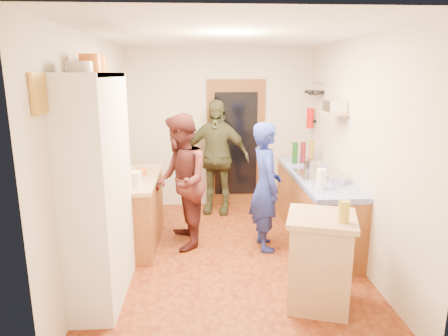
{
  "coord_description": "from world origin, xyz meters",
  "views": [
    {
      "loc": [
        -0.31,
        -4.54,
        2.2
      ],
      "look_at": [
        -0.05,
        0.15,
        1.08
      ],
      "focal_mm": 32.0,
      "sensor_mm": 36.0,
      "label": 1
    }
  ],
  "objects": [
    {
      "name": "floor",
      "position": [
        0.0,
        0.0,
        -0.01
      ],
      "size": [
        3.0,
        4.0,
        0.02
      ],
      "primitive_type": "cube",
      "color": "brown",
      "rests_on": "ground"
    },
    {
      "name": "ceiling",
      "position": [
        0.0,
        0.0,
        2.61
      ],
      "size": [
        3.0,
        4.0,
        0.02
      ],
      "primitive_type": "cube",
      "color": "silver",
      "rests_on": "ground"
    },
    {
      "name": "wall_back",
      "position": [
        0.0,
        2.01,
        1.3
      ],
      "size": [
        3.0,
        0.02,
        2.6
      ],
      "primitive_type": "cube",
      "color": "beige",
      "rests_on": "ground"
    },
    {
      "name": "wall_front",
      "position": [
        0.0,
        -2.01,
        1.3
      ],
      "size": [
        3.0,
        0.02,
        2.6
      ],
      "primitive_type": "cube",
      "color": "beige",
      "rests_on": "ground"
    },
    {
      "name": "wall_left",
      "position": [
        -1.51,
        0.0,
        1.3
      ],
      "size": [
        0.02,
        4.0,
        2.6
      ],
      "primitive_type": "cube",
      "color": "beige",
      "rests_on": "ground"
    },
    {
      "name": "wall_right",
      "position": [
        1.51,
        0.0,
        1.3
      ],
      "size": [
        0.02,
        4.0,
        2.6
      ],
      "primitive_type": "cube",
      "color": "beige",
      "rests_on": "ground"
    },
    {
      "name": "door_frame",
      "position": [
        0.25,
        1.97,
        1.05
      ],
      "size": [
        0.95,
        0.06,
        2.1
      ],
      "primitive_type": "cube",
      "color": "brown",
      "rests_on": "ground"
    },
    {
      "name": "door_glass",
      "position": [
        0.25,
        1.94,
        1.05
      ],
      "size": [
        0.7,
        0.02,
        1.7
      ],
      "primitive_type": "cube",
      "color": "black",
      "rests_on": "door_frame"
    },
    {
      "name": "hutch_body",
      "position": [
        -1.3,
        -0.8,
        1.1
      ],
      "size": [
        0.4,
        1.2,
        2.2
      ],
      "primitive_type": "cube",
      "color": "white",
      "rests_on": "ground"
    },
    {
      "name": "hutch_top_shelf",
      "position": [
        -1.3,
        -0.8,
        2.18
      ],
      "size": [
        0.4,
        1.14,
        0.04
      ],
      "primitive_type": "cube",
      "color": "white",
      "rests_on": "hutch_body"
    },
    {
      "name": "plate_stack",
      "position": [
        -1.3,
        -1.12,
        2.24
      ],
      "size": [
        0.22,
        0.22,
        0.09
      ],
      "primitive_type": "cylinder",
      "color": "white",
      "rests_on": "hutch_top_shelf"
    },
    {
      "name": "orange_pot_a",
      "position": [
        -1.3,
        -0.77,
        2.28
      ],
      "size": [
        0.2,
        0.2,
        0.16
      ],
      "primitive_type": "cylinder",
      "color": "orange",
      "rests_on": "hutch_top_shelf"
    },
    {
      "name": "orange_pot_b",
      "position": [
        -1.3,
        -0.51,
        2.28
      ],
      "size": [
        0.17,
        0.17,
        0.15
      ],
      "primitive_type": "cylinder",
      "color": "orange",
      "rests_on": "hutch_top_shelf"
    },
    {
      "name": "left_counter_base",
      "position": [
        -1.2,
        0.45,
        0.42
      ],
      "size": [
        0.6,
        1.4,
        0.85
      ],
      "primitive_type": "cube",
      "color": "#9E5829",
      "rests_on": "ground"
    },
    {
      "name": "left_counter_top",
      "position": [
        -1.2,
        0.45,
        0.88
      ],
      "size": [
        0.64,
        1.44,
        0.05
      ],
      "primitive_type": "cube",
      "color": "tan",
      "rests_on": "left_counter_base"
    },
    {
      "name": "toaster",
      "position": [
        -1.15,
        -0.02,
        0.99
      ],
      "size": [
        0.27,
        0.2,
        0.19
      ],
      "primitive_type": "cube",
      "rotation": [
        0.0,
        0.0,
        -0.13
      ],
      "color": "white",
      "rests_on": "left_counter_top"
    },
    {
      "name": "kettle",
      "position": [
        -1.25,
        0.26,
        0.99
      ],
      "size": [
        0.2,
        0.2,
        0.18
      ],
      "primitive_type": "cylinder",
      "rotation": [
        0.0,
        0.0,
        -0.35
      ],
      "color": "white",
      "rests_on": "left_counter_top"
    },
    {
      "name": "orange_bowl",
      "position": [
        -1.12,
        0.53,
        0.94
      ],
      "size": [
        0.21,
        0.21,
        0.08
      ],
      "primitive_type": "cylinder",
      "rotation": [
        0.0,
        0.0,
        -0.23
      ],
      "color": "orange",
      "rests_on": "left_counter_top"
    },
    {
      "name": "chopping_board",
      "position": [
        -1.18,
        0.95,
        0.91
      ],
      "size": [
        0.35,
        0.3,
        0.02
      ],
      "primitive_type": "cube",
      "rotation": [
        0.0,
        0.0,
        0.29
      ],
      "color": "tan",
      "rests_on": "left_counter_top"
    },
    {
      "name": "right_counter_base",
      "position": [
        1.2,
        0.5,
        0.42
      ],
      "size": [
        0.6,
        2.2,
        0.84
      ],
      "primitive_type": "cube",
      "color": "#9E5829",
      "rests_on": "ground"
    },
    {
      "name": "right_counter_top",
      "position": [
        1.2,
        0.5,
        0.87
      ],
      "size": [
        0.62,
        2.22,
        0.06
      ],
      "primitive_type": "cube",
      "color": "#182BAD",
      "rests_on": "right_counter_base"
    },
    {
      "name": "hob",
      "position": [
        1.2,
        0.34,
        0.92
      ],
      "size": [
        0.55,
        0.58,
        0.04
      ],
      "primitive_type": "cube",
      "color": "silver",
      "rests_on": "right_counter_top"
    },
    {
      "name": "pot_on_hob",
      "position": [
        1.15,
        0.53,
        1.01
      ],
      "size": [
        0.22,
        0.22,
        0.14
      ],
      "primitive_type": "cylinder",
      "color": "silver",
      "rests_on": "hob"
    },
    {
      "name": "bottle_a",
      "position": [
        1.05,
        1.13,
        1.06
      ],
      "size": [
        0.1,
        0.1,
        0.32
      ],
      "primitive_type": "cylinder",
      "rotation": [
        0.0,
        0.0,
        -0.34
      ],
      "color": "#143F14",
      "rests_on": "right_counter_top"
    },
    {
      "name": "bottle_b",
      "position": [
        1.18,
        1.16,
        1.06
      ],
      "size": [
        0.08,
        0.08,
        0.31
      ],
      "primitive_type": "cylinder",
      "rotation": [
        0.0,
        0.0,
        -0.08
      ],
      "color": "#591419",
      "rests_on": "right_counter_top"
    },
    {
      "name": "bottle_c",
      "position": [
        1.31,
        1.18,
        1.06
      ],
      "size": [
        0.09,
        0.09,
        0.32
      ],
      "primitive_type": "cylinder",
      "rotation": [
        0.0,
        0.0,
        -0.15
      ],
      "color": "olive",
      "rests_on": "right_counter_top"
    },
    {
      "name": "paper_towel",
      "position": [
        1.05,
        -0.21,
        1.02
      ],
      "size": [
        0.13,
        0.13,
        0.23
      ],
      "primitive_type": "cylinder",
      "rotation": [
        0.0,
        0.0,
        0.24
      ],
      "color": "white",
      "rests_on": "right_counter_top"
    },
    {
      "name": "mixing_bowl",
      "position": [
        1.3,
        0.03,
        0.95
      ],
      "size": [
        0.31,
        0.31,
        0.1
      ],
      "primitive_type": "cylinder",
      "rotation": [
        0.0,
        0.0,
        -0.25
      ],
      "color": "silver",
      "rests_on": "right_counter_top"
    },
    {
      "name": "island_base",
      "position": [
        0.79,
        -1.11,
        0.43
      ],
      "size": [
        0.68,
        0.68,
        0.86
      ],
      "primitive_type": "cube",
      "rotation": [
        0.0,
        0.0,
        -0.29
      ],
      "color": "tan",
      "rests_on": "ground"
    },
    {
      "name": "island_top",
      "position": [
        0.79,
        -1.11,
        0.89
      ],
      "size": [
        0.77,
        0.77,
        0.05
      ],
      "primitive_type": "cube",
      "rotation": [
        0.0,
        0.0,
        -0.29
      ],
      "color": "tan",
      "rests_on": "island_base"
    },
    {
      "name": "cutting_board",
      "position": [
        0.76,
        -1.05,
        0.9
      ],
      "size": [
        0.42,
        0.37,
        0.02
      ],
      "primitive_type": "cube",
      "rotation": [
        0.0,
        0.0,
        -0.29
      ],
      "color": "white",
      "rests_on": "island_top"
    },
    {
      "name": "oil_jar",
      "position": [
        0.93,
        -1.28,
        1.01
      ],
      "size": [
        0.12,
        0.12,
        0.2
      ],
      "primitive_type": "cylinder",
      "rotation": [
        0.0,
        0.0,
        -0.29
      ],
      "color": "#AD9E2D",
      "rests_on": "island_top"
    },
    {
      "name": "pan_rail",
      "position": [
        1.46,
        1.52,
        2.05
      ],
      "size": [
        0.02,
        0.65,
        0.02
      ],
      "primitive_type": "cylinder",
      "rotation": [
        1.57,
        0.0,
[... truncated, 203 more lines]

